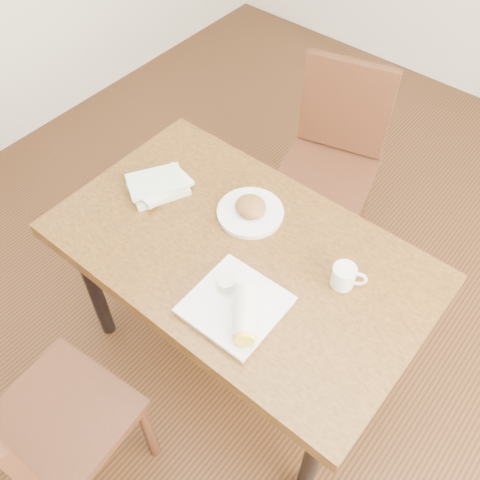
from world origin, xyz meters
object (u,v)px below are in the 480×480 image
Objects in this scene: coffee_mug at (345,276)px; plate_burrito at (238,307)px; book_stack at (159,186)px; chair_near at (33,432)px; chair_far at (333,152)px; table at (240,264)px; plate_scone at (250,210)px.

plate_burrito is at bearing -122.54° from coffee_mug.
book_stack is at bearing 158.63° from plate_burrito.
chair_near is 0.73m from plate_burrito.
book_stack is at bearing -109.02° from chair_far.
coffee_mug reaches higher than table.
coffee_mug is at bearing -56.49° from chair_far.
plate_scone is at bearing 86.22° from chair_near.
plate_scone is at bearing -84.95° from chair_far.
chair_near is 8.59× the size of coffee_mug.
plate_burrito is (0.23, -0.34, 0.00)m from plate_scone.
table is 5.39× the size of plate_scone.
plate_burrito is (0.29, 0.63, 0.23)m from chair_near.
chair_near is at bearing -90.14° from chair_far.
chair_near reaches higher than plate_burrito.
book_stack is at bearing -160.17° from plate_scone.
plate_scone reaches higher than book_stack.
plate_burrito is at bearing -56.47° from plate_scone.
coffee_mug is 0.36m from plate_burrito.
chair_near is 1.00m from plate_scone.
table is 4.55× the size of plate_burrito.
chair_far is 1.09m from plate_burrito.
coffee_mug is (0.35, 0.10, 0.12)m from table.
coffee_mug is (0.42, -0.04, 0.02)m from plate_scone.
plate_burrito reaches higher than table.
chair_near reaches higher than plate_scone.
table is at bearing 128.24° from plate_burrito.
chair_near is 1.00× the size of chair_far.
coffee_mug is at bearing 62.57° from chair_near.
plate_burrito is at bearing -74.34° from chair_far.
chair_near is at bearing -93.78° from plate_scone.
chair_far is at bearing 105.66° from plate_burrito.
chair_near reaches higher than table.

